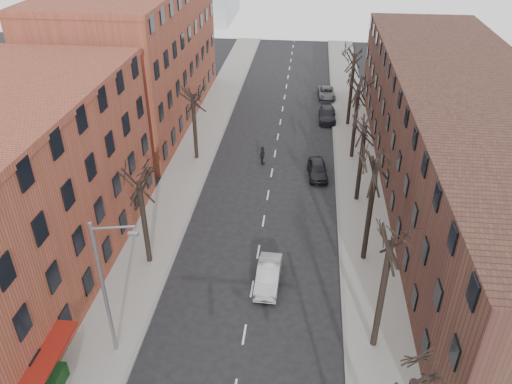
% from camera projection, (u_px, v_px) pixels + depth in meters
% --- Properties ---
extents(sidewalk_left, '(4.00, 90.00, 0.15)m').
position_uv_depth(sidewalk_left, '(195.00, 153.00, 50.11)').
color(sidewalk_left, gray).
rests_on(sidewalk_left, ground).
extents(sidewalk_right, '(4.00, 90.00, 0.15)m').
position_uv_depth(sidewalk_right, '(356.00, 162.00, 48.62)').
color(sidewalk_right, gray).
rests_on(sidewalk_right, ground).
extents(building_left_far, '(12.00, 28.00, 14.00)m').
position_uv_depth(building_left_far, '(137.00, 57.00, 54.88)').
color(building_left_far, brown).
rests_on(building_left_far, ground).
extents(building_right, '(12.00, 50.00, 10.00)m').
position_uv_depth(building_right, '(464.00, 142.00, 41.07)').
color(building_right, '#482C21').
rests_on(building_right, ground).
extents(tree_right_b, '(5.20, 5.20, 10.80)m').
position_uv_depth(tree_right_b, '(373.00, 345.00, 29.19)').
color(tree_right_b, black).
rests_on(tree_right_b, ground).
extents(tree_right_c, '(5.20, 5.20, 11.60)m').
position_uv_depth(tree_right_c, '(363.00, 259.00, 35.98)').
color(tree_right_c, black).
rests_on(tree_right_c, ground).
extents(tree_right_d, '(5.20, 5.20, 10.00)m').
position_uv_depth(tree_right_d, '(356.00, 200.00, 42.76)').
color(tree_right_d, black).
rests_on(tree_right_d, ground).
extents(tree_right_e, '(5.20, 5.20, 10.80)m').
position_uv_depth(tree_right_e, '(351.00, 157.00, 49.55)').
color(tree_right_e, black).
rests_on(tree_right_e, ground).
extents(tree_right_f, '(5.20, 5.20, 11.60)m').
position_uv_depth(tree_right_f, '(347.00, 125.00, 56.33)').
color(tree_right_f, black).
rests_on(tree_right_f, ground).
extents(tree_left_a, '(5.20, 5.20, 9.50)m').
position_uv_depth(tree_left_a, '(150.00, 262.00, 35.70)').
color(tree_left_a, black).
rests_on(tree_left_a, ground).
extents(tree_left_b, '(5.20, 5.20, 9.50)m').
position_uv_depth(tree_left_b, '(197.00, 159.00, 49.27)').
color(tree_left_b, black).
rests_on(tree_left_b, ground).
extents(streetlight, '(2.45, 0.22, 9.03)m').
position_uv_depth(streetlight, '(106.00, 285.00, 26.24)').
color(streetlight, slate).
rests_on(streetlight, ground).
extents(silver_sedan, '(1.61, 4.35, 1.42)m').
position_uv_depth(silver_sedan, '(268.00, 276.00, 33.37)').
color(silver_sedan, '#A4A6AB').
rests_on(silver_sedan, ground).
extents(parked_car_near, '(2.08, 4.34, 1.43)m').
position_uv_depth(parked_car_near, '(318.00, 169.00, 45.96)').
color(parked_car_near, black).
rests_on(parked_car_near, ground).
extents(parked_car_mid, '(1.96, 4.73, 1.37)m').
position_uv_depth(parked_car_mid, '(327.00, 114.00, 57.19)').
color(parked_car_mid, black).
rests_on(parked_car_mid, ground).
extents(parked_car_far, '(2.34, 4.55, 1.23)m').
position_uv_depth(parked_car_far, '(327.00, 93.00, 63.39)').
color(parked_car_far, '#54565C').
rests_on(parked_car_far, ground).
extents(pedestrian_crossing, '(0.75, 1.19, 1.88)m').
position_uv_depth(pedestrian_crossing, '(262.00, 156.00, 47.83)').
color(pedestrian_crossing, black).
rests_on(pedestrian_crossing, ground).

